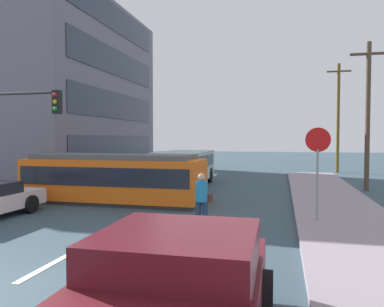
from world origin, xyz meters
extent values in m
plane|color=#344852|center=(0.00, 10.00, 0.00)|extent=(120.00, 120.00, 0.00)
cube|color=gray|center=(6.80, 6.00, 0.07)|extent=(3.20, 36.00, 0.14)
cube|color=silver|center=(0.00, 2.00, 0.01)|extent=(0.16, 2.40, 0.01)
cube|color=silver|center=(0.00, 6.00, 0.01)|extent=(0.16, 2.40, 0.01)
cube|color=silver|center=(0.00, 15.41, 0.01)|extent=(0.16, 2.40, 0.01)
cube|color=silver|center=(0.00, 21.41, 0.01)|extent=(0.16, 2.40, 0.01)
cube|color=slate|center=(-14.80, 21.04, 6.40)|extent=(14.98, 16.01, 12.80)
cube|color=#2D3847|center=(-7.28, 21.04, 1.92)|extent=(0.06, 13.61, 1.92)
cube|color=#2D3847|center=(-7.28, 21.04, 5.12)|extent=(0.06, 13.61, 1.92)
cube|color=#2D3847|center=(-7.28, 21.04, 8.32)|extent=(0.06, 13.61, 1.92)
cube|color=#2D3847|center=(-7.28, 21.04, 11.52)|extent=(0.06, 13.61, 1.92)
cube|color=orange|center=(-2.08, 9.41, 0.98)|extent=(7.48, 2.55, 1.67)
cube|color=#2D2D2D|center=(-2.08, 9.41, 0.07)|extent=(7.33, 2.42, 0.15)
cube|color=#4D5357|center=(-2.08, 9.41, 1.92)|extent=(6.73, 2.17, 0.20)
cube|color=#1E232D|center=(-2.08, 9.41, 1.18)|extent=(7.18, 2.59, 0.73)
cube|color=#A5BFBA|center=(-0.67, 15.34, 1.11)|extent=(2.51, 5.97, 1.63)
cube|color=black|center=(-0.66, 12.41, 1.36)|extent=(2.25, 0.12, 0.98)
cube|color=black|center=(-0.67, 15.34, 1.41)|extent=(2.55, 5.08, 0.65)
cylinder|color=black|center=(-0.66, 13.43, 0.45)|extent=(2.55, 0.90, 0.90)
cylinder|color=black|center=(-0.67, 17.25, 0.45)|extent=(2.55, 0.90, 0.90)
cylinder|color=navy|center=(2.40, 5.54, 0.42)|extent=(0.16, 0.16, 0.85)
cylinder|color=navy|center=(2.60, 5.54, 0.42)|extent=(0.16, 0.16, 0.85)
cylinder|color=teal|center=(2.50, 5.54, 1.15)|extent=(0.36, 0.36, 0.60)
sphere|color=tan|center=(2.50, 5.54, 1.56)|extent=(0.22, 0.22, 0.22)
cube|color=#4B2C1F|center=(2.72, 5.59, 0.95)|extent=(0.21, 0.12, 0.24)
cube|color=#56151E|center=(3.52, -0.62, 1.27)|extent=(1.92, 1.92, 0.55)
cylinder|color=black|center=(2.51, 0.32, 0.40)|extent=(0.29, 0.80, 0.80)
cylinder|color=black|center=(4.51, 0.34, 0.40)|extent=(0.29, 0.80, 0.80)
cylinder|color=black|center=(-4.00, 6.59, 0.32)|extent=(0.22, 0.64, 0.64)
cube|color=#A4211A|center=(-5.75, 13.41, 0.52)|extent=(1.96, 4.35, 0.55)
cube|color=black|center=(-5.74, 13.26, 0.99)|extent=(1.78, 2.41, 0.40)
cylinder|color=black|center=(-6.71, 14.69, 0.32)|extent=(0.23, 0.64, 0.64)
cylinder|color=black|center=(-4.83, 14.72, 0.32)|extent=(0.23, 0.64, 0.64)
cylinder|color=black|center=(-6.67, 12.10, 0.32)|extent=(0.23, 0.64, 0.64)
cylinder|color=black|center=(-4.78, 12.13, 0.32)|extent=(0.23, 0.64, 0.64)
cube|color=navy|center=(-5.69, 19.86, 0.52)|extent=(1.81, 4.23, 0.55)
cube|color=black|center=(-5.69, 19.71, 0.99)|extent=(1.64, 2.34, 0.40)
cylinder|color=black|center=(-6.54, 21.13, 0.32)|extent=(0.23, 0.64, 0.64)
cylinder|color=black|center=(-4.80, 21.10, 0.32)|extent=(0.23, 0.64, 0.64)
cylinder|color=black|center=(-6.58, 18.61, 0.32)|extent=(0.23, 0.64, 0.64)
cylinder|color=black|center=(-4.84, 18.58, 0.32)|extent=(0.23, 0.64, 0.64)
cylinder|color=gray|center=(5.84, 7.18, 1.24)|extent=(0.07, 0.07, 2.20)
cylinder|color=red|center=(5.84, 7.18, 2.64)|extent=(0.76, 0.04, 0.76)
cylinder|color=#333333|center=(-4.47, 6.98, 4.34)|extent=(2.66, 0.10, 0.10)
cube|color=black|center=(-3.14, 6.98, 3.99)|extent=(0.28, 0.24, 0.84)
sphere|color=red|center=(-3.14, 6.85, 4.24)|extent=(0.16, 0.16, 0.16)
sphere|color=gold|center=(-3.14, 6.85, 3.99)|extent=(0.16, 0.16, 0.16)
sphere|color=green|center=(-3.14, 6.85, 3.74)|extent=(0.16, 0.16, 0.16)
cylinder|color=brown|center=(8.97, 15.55, 3.77)|extent=(0.24, 0.24, 7.54)
cube|color=brown|center=(8.97, 15.55, 6.94)|extent=(1.80, 0.12, 0.12)
cylinder|color=brown|center=(8.99, 26.05, 4.24)|extent=(0.24, 0.24, 8.48)
cube|color=brown|center=(8.99, 26.05, 7.88)|extent=(1.80, 0.12, 0.12)
camera|label=1|loc=(4.75, -5.00, 2.69)|focal=34.95mm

